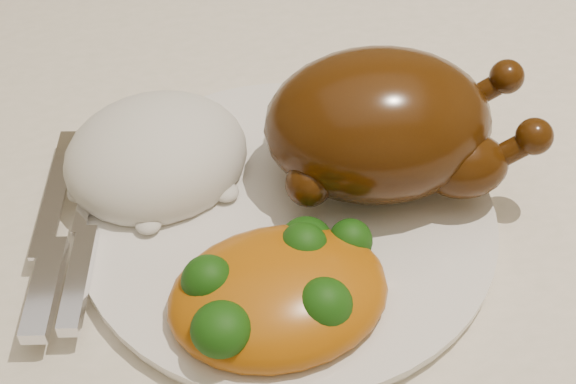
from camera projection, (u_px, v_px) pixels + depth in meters
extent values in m
cube|color=brown|center=(314.00, 68.00, 0.70)|extent=(1.60, 0.90, 0.04)
cube|color=white|center=(315.00, 46.00, 0.68)|extent=(1.72, 1.02, 0.01)
cylinder|color=white|center=(288.00, 219.00, 0.53)|extent=(0.33, 0.33, 0.01)
ellipsoid|color=#472507|center=(378.00, 124.00, 0.52)|extent=(0.15, 0.12, 0.09)
ellipsoid|color=#472507|center=(365.00, 105.00, 0.50)|extent=(0.07, 0.05, 0.04)
ellipsoid|color=#472507|center=(464.00, 166.00, 0.51)|extent=(0.06, 0.04, 0.04)
sphere|color=#472507|center=(534.00, 136.00, 0.50)|extent=(0.02, 0.02, 0.02)
ellipsoid|color=#472507|center=(443.00, 105.00, 0.55)|extent=(0.06, 0.04, 0.04)
sphere|color=#472507|center=(507.00, 77.00, 0.54)|extent=(0.02, 0.02, 0.02)
sphere|color=#472507|center=(309.00, 183.00, 0.50)|extent=(0.03, 0.03, 0.03)
sphere|color=#472507|center=(297.00, 112.00, 0.55)|extent=(0.03, 0.03, 0.03)
ellipsoid|color=white|center=(156.00, 156.00, 0.54)|extent=(0.16, 0.15, 0.07)
ellipsoid|color=#B55E0B|center=(278.00, 296.00, 0.47)|extent=(0.14, 0.12, 0.05)
ellipsoid|color=#B55E0B|center=(334.00, 276.00, 0.47)|extent=(0.06, 0.05, 0.03)
ellipsoid|color=#143809|center=(221.00, 329.00, 0.43)|extent=(0.03, 0.03, 0.03)
ellipsoid|color=#143809|center=(213.00, 290.00, 0.46)|extent=(0.02, 0.02, 0.02)
ellipsoid|color=#143809|center=(350.00, 241.00, 0.49)|extent=(0.03, 0.03, 0.03)
ellipsoid|color=#143809|center=(304.00, 246.00, 0.48)|extent=(0.03, 0.03, 0.03)
ellipsoid|color=#143809|center=(306.00, 241.00, 0.49)|extent=(0.03, 0.03, 0.03)
ellipsoid|color=#143809|center=(301.00, 244.00, 0.48)|extent=(0.03, 0.03, 0.03)
ellipsoid|color=#143809|center=(208.00, 282.00, 0.46)|extent=(0.03, 0.03, 0.03)
ellipsoid|color=#143809|center=(307.00, 278.00, 0.47)|extent=(0.03, 0.03, 0.02)
ellipsoid|color=#143809|center=(324.00, 308.00, 0.45)|extent=(0.03, 0.03, 0.04)
cube|color=silver|center=(56.00, 191.00, 0.53)|extent=(0.03, 0.12, 0.00)
cube|color=silver|center=(45.00, 288.00, 0.47)|extent=(0.02, 0.07, 0.01)
cube|color=silver|center=(79.00, 278.00, 0.48)|extent=(0.02, 0.08, 0.01)
cube|color=silver|center=(85.00, 187.00, 0.53)|extent=(0.02, 0.08, 0.00)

